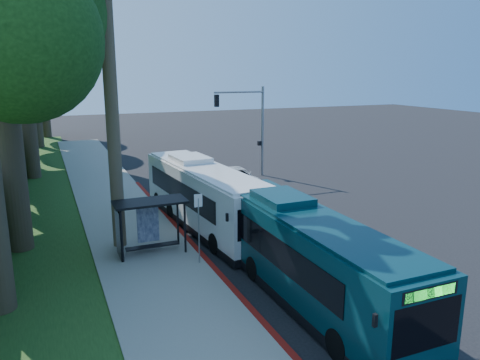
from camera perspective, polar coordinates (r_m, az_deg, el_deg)
name	(u,v)px	position (r m, az deg, el deg)	size (l,w,h in m)	color
ground	(262,218)	(26.80, 2.71, -4.59)	(140.00, 140.00, 0.00)	black
sidewalk	(133,234)	(24.65, -12.86, -6.39)	(4.50, 70.00, 0.12)	gray
red_curb	(201,254)	(21.52, -4.77, -9.02)	(0.25, 30.00, 0.13)	maroon
grass_verge	(15,220)	(29.18, -25.79, -4.38)	(8.00, 70.00, 0.06)	#234719
bus_shelter	(144,217)	(21.44, -11.58, -4.39)	(3.20, 1.51, 2.55)	black
stop_sign_pole	(199,219)	(19.82, -5.07, -4.79)	(0.35, 0.06, 3.17)	gray
traffic_signal_pole	(251,120)	(36.38, 1.30, 7.27)	(4.10, 0.30, 7.00)	gray
tree_2	(22,38)	(39.01, -25.08, 15.38)	(8.82, 8.40, 15.12)	#382B1E
tree_4	(32,55)	(54.96, -24.05, 13.72)	(8.40, 8.00, 14.14)	#382B1E
tree_5	(42,64)	(62.95, -23.02, 12.91)	(7.35, 7.00, 12.86)	#382B1E
white_bus	(204,195)	(24.99, -4.41, -1.82)	(3.47, 12.01, 3.53)	silver
teal_bus	(305,253)	(17.43, 7.90, -8.79)	(2.53, 11.67, 3.48)	#092C34
pickup	(236,178)	(33.23, -0.43, 0.21)	(2.36, 5.13, 1.43)	silver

